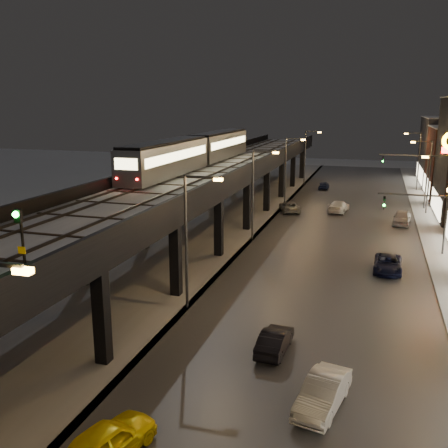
% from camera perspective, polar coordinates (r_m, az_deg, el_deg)
% --- Properties ---
extents(ground, '(220.00, 220.00, 0.00)m').
position_cam_1_polar(ground, '(23.48, -14.88, -21.53)').
color(ground, silver).
extents(road_surface, '(17.00, 120.00, 0.06)m').
position_cam_1_polar(road_surface, '(52.84, 12.95, -1.33)').
color(road_surface, '#46474D').
rests_on(road_surface, ground).
extents(sidewalk_right, '(4.00, 120.00, 0.14)m').
position_cam_1_polar(sidewalk_right, '(53.15, 23.75, -2.03)').
color(sidewalk_right, '#9FA1A8').
rests_on(sidewalk_right, ground).
extents(under_viaduct_pavement, '(11.00, 120.00, 0.06)m').
position_cam_1_polar(under_viaduct_pavement, '(55.34, -1.11, -0.31)').
color(under_viaduct_pavement, '#9FA1A8').
rests_on(under_viaduct_pavement, ground).
extents(elevated_viaduct, '(9.00, 100.00, 6.30)m').
position_cam_1_polar(elevated_viaduct, '(51.32, -2.24, 4.94)').
color(elevated_viaduct, black).
rests_on(elevated_viaduct, ground).
extents(viaduct_trackbed, '(8.40, 100.00, 0.32)m').
position_cam_1_polar(viaduct_trackbed, '(51.33, -2.21, 5.81)').
color(viaduct_trackbed, '#B2B7C1').
rests_on(viaduct_trackbed, elevated_viaduct).
extents(viaduct_parapet_streetside, '(0.30, 100.00, 1.10)m').
position_cam_1_polar(viaduct_parapet_streetside, '(50.03, 2.54, 6.14)').
color(viaduct_parapet_streetside, black).
rests_on(viaduct_parapet_streetside, elevated_viaduct).
extents(viaduct_parapet_far, '(0.30, 100.00, 1.10)m').
position_cam_1_polar(viaduct_parapet_far, '(52.87, -6.68, 6.47)').
color(viaduct_parapet_far, black).
rests_on(viaduct_parapet_far, elevated_viaduct).
extents(streetlight_left_1, '(2.57, 0.28, 9.00)m').
position_cam_1_polar(streetlight_left_1, '(32.16, -3.92, -1.02)').
color(streetlight_left_1, '#38383A').
rests_on(streetlight_left_1, ground).
extents(streetlight_left_2, '(2.57, 0.28, 9.00)m').
position_cam_1_polar(streetlight_left_2, '(49.02, 3.62, 4.07)').
color(streetlight_left_2, '#38383A').
rests_on(streetlight_left_2, ground).
extents(streetlight_right_2, '(2.56, 0.28, 9.00)m').
position_cam_1_polar(streetlight_right_2, '(48.09, 23.93, 2.73)').
color(streetlight_right_2, '#38383A').
rests_on(streetlight_right_2, ground).
extents(streetlight_left_3, '(2.57, 0.28, 9.00)m').
position_cam_1_polar(streetlight_left_3, '(66.48, 7.28, 6.50)').
color(streetlight_left_3, '#38383A').
rests_on(streetlight_left_3, ground).
extents(streetlight_right_3, '(2.56, 0.28, 9.00)m').
position_cam_1_polar(streetlight_right_3, '(65.80, 22.22, 5.53)').
color(streetlight_right_3, '#38383A').
rests_on(streetlight_right_3, ground).
extents(streetlight_left_4, '(2.57, 0.28, 9.00)m').
position_cam_1_polar(streetlight_left_4, '(84.17, 9.42, 7.91)').
color(streetlight_left_4, '#38383A').
rests_on(streetlight_left_4, ground).
extents(streetlight_right_4, '(2.56, 0.28, 9.00)m').
position_cam_1_polar(streetlight_right_4, '(83.63, 21.23, 7.14)').
color(streetlight_right_4, '#38383A').
rests_on(streetlight_right_4, ground).
extents(traffic_light_rig_a, '(6.10, 0.34, 7.00)m').
position_cam_1_polar(traffic_light_rig_a, '(39.37, 23.96, -0.57)').
color(traffic_light_rig_a, '#38383A').
rests_on(traffic_light_rig_a, ground).
extents(traffic_light_rig_b, '(6.10, 0.34, 7.00)m').
position_cam_1_polar(traffic_light_rig_b, '(68.78, 21.22, 5.31)').
color(traffic_light_rig_b, '#38383A').
rests_on(traffic_light_rig_b, ground).
extents(subway_train, '(2.75, 33.26, 3.28)m').
position_cam_1_polar(subway_train, '(56.18, -3.12, 8.39)').
color(subway_train, gray).
rests_on(subway_train, viaduct_trackbed).
extents(rail_signal, '(0.33, 0.42, 2.82)m').
position_cam_1_polar(rail_signal, '(20.60, -22.28, -0.68)').
color(rail_signal, black).
rests_on(rail_signal, viaduct_trackbed).
extents(car_taxi, '(2.86, 4.73, 1.51)m').
position_cam_1_polar(car_taxi, '(21.23, -13.24, -23.16)').
color(car_taxi, '#FFDA05').
rests_on(car_taxi, ground).
extents(car_near_white, '(1.55, 3.95, 1.28)m').
position_cam_1_polar(car_near_white, '(28.24, 5.82, -13.19)').
color(car_near_white, black).
rests_on(car_near_white, ground).
extents(car_mid_silver, '(3.58, 5.16, 1.31)m').
position_cam_1_polar(car_mid_silver, '(63.39, 7.49, 1.95)').
color(car_mid_silver, gray).
rests_on(car_mid_silver, ground).
extents(car_mid_dark, '(2.64, 5.15, 1.43)m').
position_cam_1_polar(car_mid_dark, '(64.21, 12.97, 1.92)').
color(car_mid_dark, white).
rests_on(car_mid_dark, ground).
extents(car_far_white, '(1.48, 3.63, 1.23)m').
position_cam_1_polar(car_far_white, '(81.25, 11.32, 4.34)').
color(car_far_white, '#151D3F').
rests_on(car_far_white, ground).
extents(car_onc_silver, '(2.35, 4.59, 1.44)m').
position_cam_1_polar(car_onc_silver, '(23.94, 11.23, -18.50)').
color(car_onc_silver, silver).
rests_on(car_onc_silver, ground).
extents(car_onc_dark, '(2.29, 4.76, 1.31)m').
position_cam_1_polar(car_onc_dark, '(42.62, 18.22, -4.42)').
color(car_onc_dark, black).
rests_on(car_onc_dark, ground).
extents(car_onc_red, '(2.28, 4.66, 1.53)m').
position_cam_1_polar(car_onc_red, '(59.63, 19.67, 0.63)').
color(car_onc_red, '#A2A2A3').
rests_on(car_onc_red, ground).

